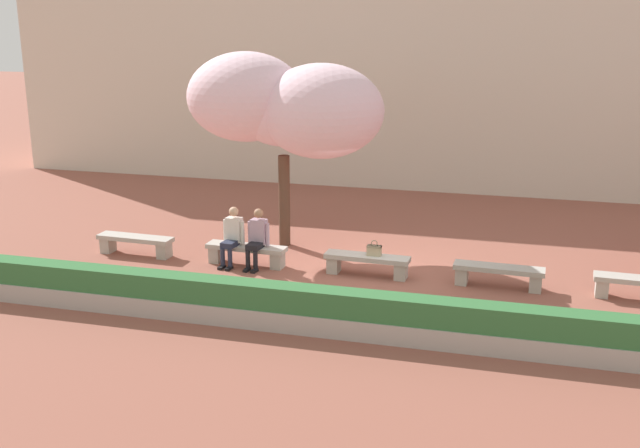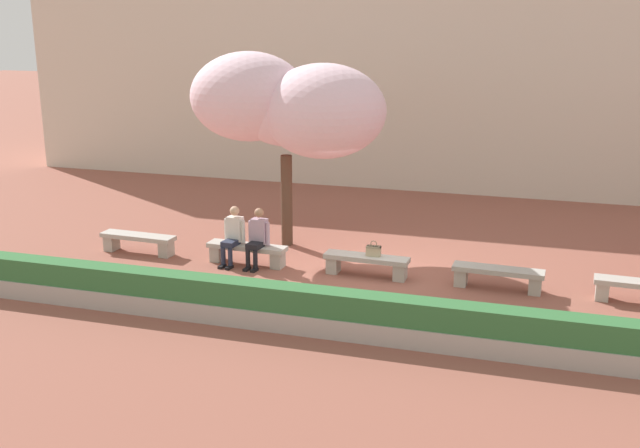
{
  "view_description": "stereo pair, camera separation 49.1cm",
  "coord_description": "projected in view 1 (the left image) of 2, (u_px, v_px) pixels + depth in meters",
  "views": [
    {
      "loc": [
        2.98,
        -14.72,
        5.3
      ],
      "look_at": [
        -1.08,
        0.2,
        1.0
      ],
      "focal_mm": 42.0,
      "sensor_mm": 36.0,
      "label": 1
    },
    {
      "loc": [
        3.45,
        -14.58,
        5.3
      ],
      "look_at": [
        -1.08,
        0.2,
        1.0
      ],
      "focal_mm": 42.0,
      "sensor_mm": 36.0,
      "label": 2
    }
  ],
  "objects": [
    {
      "name": "planter_hedge_foreground",
      "position": [
        330.0,
        312.0,
        12.87
      ],
      "size": [
        17.47,
        0.5,
        0.8
      ],
      "color": "#ADA89E",
      "rests_on": "ground"
    },
    {
      "name": "stone_bench_near_east",
      "position": [
        499.0,
        273.0,
        15.09
      ],
      "size": [
        1.82,
        0.49,
        0.45
      ],
      "color": "#ADA89E",
      "rests_on": "ground"
    },
    {
      "name": "cherry_tree_main",
      "position": [
        285.0,
        106.0,
        17.1
      ],
      "size": [
        4.61,
        2.78,
        4.54
      ],
      "color": "#513828",
      "rests_on": "ground"
    },
    {
      "name": "person_seated_left",
      "position": [
        232.0,
        234.0,
        16.38
      ],
      "size": [
        0.51,
        0.71,
        1.29
      ],
      "color": "black",
      "rests_on": "ground"
    },
    {
      "name": "stone_bench_near_west",
      "position": [
        246.0,
        252.0,
        16.46
      ],
      "size": [
        1.82,
        0.49,
        0.45
      ],
      "color": "#ADA89E",
      "rests_on": "ground"
    },
    {
      "name": "stone_bench_west_end",
      "position": [
        135.0,
        242.0,
        17.15
      ],
      "size": [
        1.82,
        0.49,
        0.45
      ],
      "color": "#ADA89E",
      "rests_on": "ground"
    },
    {
      "name": "building_facade",
      "position": [
        433.0,
        67.0,
        24.35
      ],
      "size": [
        28.0,
        4.0,
        7.42
      ],
      "primitive_type": "cube",
      "color": "beige",
      "rests_on": "ground"
    },
    {
      "name": "ground_plane",
      "position": [
        367.0,
        275.0,
        15.86
      ],
      "size": [
        100.0,
        100.0,
        0.0
      ],
      "primitive_type": "plane",
      "color": "#8E5142"
    },
    {
      "name": "stone_bench_center",
      "position": [
        367.0,
        262.0,
        15.78
      ],
      "size": [
        1.82,
        0.49,
        0.45
      ],
      "color": "#ADA89E",
      "rests_on": "ground"
    },
    {
      "name": "handbag",
      "position": [
        374.0,
        250.0,
        15.69
      ],
      "size": [
        0.3,
        0.15,
        0.34
      ],
      "color": "tan",
      "rests_on": "stone_bench_center"
    },
    {
      "name": "person_seated_right",
      "position": [
        257.0,
        236.0,
        16.24
      ],
      "size": [
        0.51,
        0.71,
        1.29
      ],
      "color": "black",
      "rests_on": "ground"
    }
  ]
}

